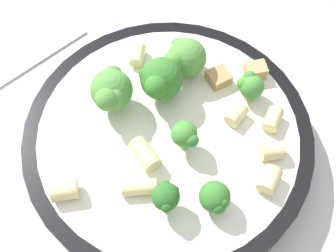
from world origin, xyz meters
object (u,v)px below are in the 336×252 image
Objects in this scene: broccoli_floret_0 at (186,136)px; rigatoni_2 at (236,115)px; rigatoni_3 at (272,151)px; pasta_bowl at (168,139)px; broccoli_floret_2 at (160,80)px; broccoli_floret_1 at (181,57)px; broccoli_floret_3 at (166,197)px; rigatoni_6 at (269,180)px; chicken_chunk_0 at (219,77)px; rigatoni_5 at (64,190)px; rigatoni_7 at (139,188)px; broccoli_floret_5 at (250,85)px; broccoli_floret_4 at (111,91)px; rigatoni_4 at (145,154)px; rigatoni_1 at (138,55)px; broccoli_floret_6 at (215,198)px; rigatoni_0 at (273,119)px; chicken_chunk_1 at (255,71)px.

broccoli_floret_0 is 1.64× the size of rigatoni_2.
rigatoni_2 is 1.02× the size of rigatoni_3.
broccoli_floret_2 is at bearing -65.00° from pasta_bowl.
broccoli_floret_1 is 0.14m from broccoli_floret_3.
rigatoni_6 is 0.11m from chicken_chunk_0.
rigatoni_3 reaches higher than rigatoni_2.
broccoli_floret_3 is at bearing 27.27° from rigatoni_6.
rigatoni_5 reaches higher than rigatoni_7.
rigatoni_2 is 0.11m from rigatoni_7.
broccoli_floret_5 is 1.44× the size of chicken_chunk_0.
chicken_chunk_0 is (-0.09, -0.05, -0.02)m from broccoli_floret_4.
broccoli_floret_3 is 0.10m from rigatoni_3.
broccoli_floret_0 is at bearing -147.20° from rigatoni_4.
rigatoni_1 is (0.03, -0.04, -0.02)m from broccoli_floret_2.
rigatoni_4 is (0.07, -0.03, -0.01)m from broccoli_floret_6.
rigatoni_2 reaches higher than pasta_bowl.
broccoli_floret_1 is 1.98× the size of rigatoni_6.
broccoli_floret_6 is 1.52× the size of chicken_chunk_0.
broccoli_floret_2 reaches higher than broccoli_floret_0.
rigatoni_0 is (-0.10, 0.04, -0.02)m from broccoli_floret_1.
broccoli_floret_5 is (-0.06, -0.06, 0.03)m from pasta_bowl.
broccoli_floret_3 is 0.11m from rigatoni_2.
chicken_chunk_0 is (0.06, -0.10, -0.00)m from rigatoni_6.
chicken_chunk_1 reaches higher than rigatoni_7.
rigatoni_4 is 1.42× the size of chicken_chunk_1.
broccoli_floret_4 is at bearing 84.85° from rigatoni_1.
rigatoni_0 is 0.15m from rigatoni_1.
broccoli_floret_0 is at bearing 31.56° from rigatoni_0.
broccoli_floret_2 is at bearing 70.87° from broccoli_floret_1.
broccoli_floret_0 reaches higher than broccoli_floret_5.
broccoli_floret_2 is at bearing 132.85° from rigatoni_1.
rigatoni_7 is at bearing 88.51° from broccoli_floret_1.
broccoli_floret_0 is at bearing 79.45° from chicken_chunk_0.
rigatoni_2 is 0.96× the size of rigatoni_6.
broccoli_floret_0 is 0.09m from rigatoni_0.
broccoli_floret_1 is at bearing -131.90° from broccoli_floret_4.
broccoli_floret_5 is 1.29× the size of rigatoni_5.
chicken_chunk_1 is at bearing -150.77° from broccoli_floret_2.
broccoli_floret_5 is 1.33× the size of rigatoni_6.
broccoli_floret_6 is 0.10m from rigatoni_0.
broccoli_floret_4 is 0.16m from rigatoni_6.
broccoli_floret_6 is at bearing 127.08° from broccoli_floret_2.
broccoli_floret_3 is at bearing 71.70° from chicken_chunk_1.
broccoli_floret_5 is 0.95× the size of broccoli_floret_6.
pasta_bowl is 13.01× the size of rigatoni_2.
broccoli_floret_3 is at bearing 41.33° from rigatoni_3.
broccoli_floret_0 is 1.66× the size of chicken_chunk_1.
broccoli_floret_0 is 0.04m from rigatoni_4.
rigatoni_6 reaches higher than chicken_chunk_1.
rigatoni_4 is at bearing 55.39° from chicken_chunk_1.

